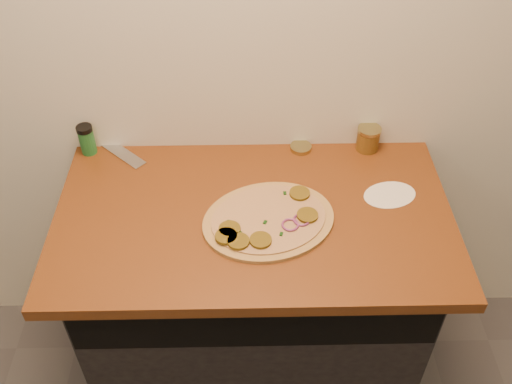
{
  "coord_description": "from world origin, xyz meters",
  "views": [
    {
      "loc": [
        -0.02,
        0.2,
        2.11
      ],
      "look_at": [
        0.01,
        1.46,
        0.95
      ],
      "focal_mm": 40.0,
      "sensor_mm": 36.0,
      "label": 1
    }
  ],
  "objects_px": {
    "pizza": "(268,220)",
    "salsa_jar": "(368,138)",
    "chefs_knife": "(103,140)",
    "spice_shaker": "(87,139)"
  },
  "relations": [
    {
      "from": "pizza",
      "to": "salsa_jar",
      "type": "bearing_deg",
      "value": 44.73
    },
    {
      "from": "chefs_knife",
      "to": "salsa_jar",
      "type": "bearing_deg",
      "value": -3.73
    },
    {
      "from": "chefs_knife",
      "to": "spice_shaker",
      "type": "xyz_separation_m",
      "value": [
        -0.03,
        -0.06,
        0.05
      ]
    },
    {
      "from": "pizza",
      "to": "chefs_knife",
      "type": "distance_m",
      "value": 0.69
    },
    {
      "from": "pizza",
      "to": "spice_shaker",
      "type": "relative_size",
      "value": 4.63
    },
    {
      "from": "pizza",
      "to": "chefs_knife",
      "type": "height_order",
      "value": "pizza"
    },
    {
      "from": "spice_shaker",
      "to": "pizza",
      "type": "bearing_deg",
      "value": -30.18
    },
    {
      "from": "pizza",
      "to": "spice_shaker",
      "type": "height_order",
      "value": "spice_shaker"
    },
    {
      "from": "chefs_knife",
      "to": "spice_shaker",
      "type": "distance_m",
      "value": 0.08
    },
    {
      "from": "chefs_knife",
      "to": "salsa_jar",
      "type": "height_order",
      "value": "salsa_jar"
    }
  ]
}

